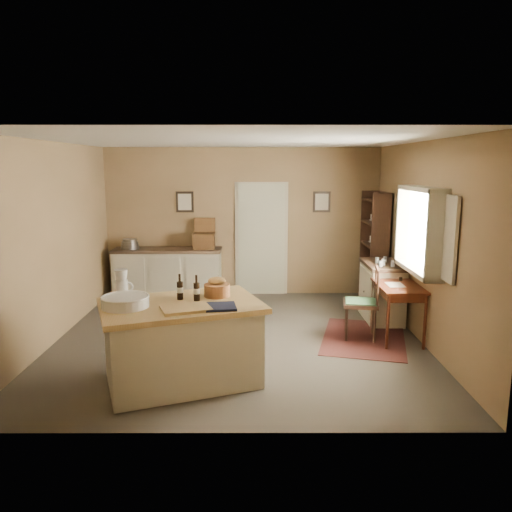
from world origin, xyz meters
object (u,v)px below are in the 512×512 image
at_px(work_island, 181,340).
at_px(right_cabinet, 382,291).
at_px(desk_chair, 361,303).
at_px(sideboard, 168,272).
at_px(writing_desk, 398,292).
at_px(shelving_unit, 377,248).

height_order(work_island, right_cabinet, work_island).
bearing_deg(desk_chair, right_cabinet, 68.25).
height_order(sideboard, desk_chair, sideboard).
relative_size(writing_desk, right_cabinet, 0.93).
bearing_deg(work_island, writing_desk, 6.57).
height_order(desk_chair, shelving_unit, shelving_unit).
height_order(sideboard, shelving_unit, shelving_unit).
bearing_deg(work_island, right_cabinet, 18.96).
xyz_separation_m(sideboard, writing_desk, (3.54, -2.20, 0.19)).
distance_m(right_cabinet, shelving_unit, 1.16).
relative_size(work_island, sideboard, 1.01).
xyz_separation_m(desk_chair, right_cabinet, (0.50, 0.83, -0.04)).
xyz_separation_m(writing_desk, shelving_unit, (0.15, 1.90, 0.30)).
bearing_deg(right_cabinet, shelving_unit, 81.70).
bearing_deg(shelving_unit, work_island, -131.56).
distance_m(writing_desk, desk_chair, 0.54).
distance_m(work_island, desk_chair, 2.70).
bearing_deg(desk_chair, sideboard, 154.02).
distance_m(desk_chair, shelving_unit, 2.03).
bearing_deg(sideboard, writing_desk, -31.88).
height_order(work_island, desk_chair, work_island).
bearing_deg(writing_desk, right_cabinet, 90.01).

